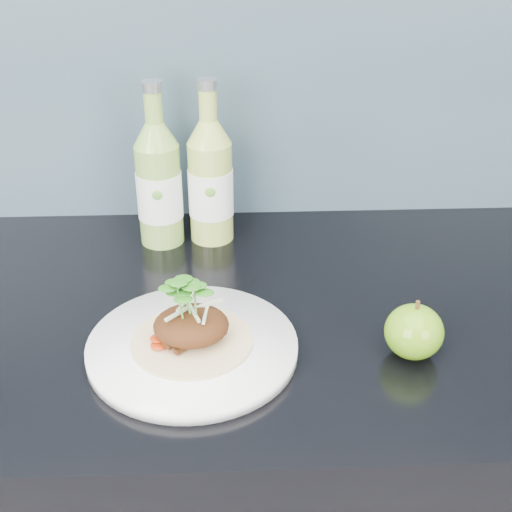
# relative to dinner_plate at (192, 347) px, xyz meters

# --- Properties ---
(dinner_plate) EXTENTS (0.33, 0.33, 0.02)m
(dinner_plate) POSITION_rel_dinner_plate_xyz_m (0.00, 0.00, 0.00)
(dinner_plate) COLOR white
(dinner_plate) RESTS_ON kitchen_counter
(pork_taco) EXTENTS (0.15, 0.15, 0.10)m
(pork_taco) POSITION_rel_dinner_plate_xyz_m (-0.00, 0.00, 0.04)
(pork_taco) COLOR tan
(pork_taco) RESTS_ON dinner_plate
(green_apple) EXTENTS (0.08, 0.08, 0.08)m
(green_apple) POSITION_rel_dinner_plate_xyz_m (0.27, -0.01, 0.03)
(green_apple) COLOR #4E860E
(green_apple) RESTS_ON kitchen_counter
(cider_bottle_left) EXTENTS (0.09, 0.09, 0.25)m
(cider_bottle_left) POSITION_rel_dinner_plate_xyz_m (-0.06, 0.29, 0.09)
(cider_bottle_left) COLOR #7EA946
(cider_bottle_left) RESTS_ON kitchen_counter
(cider_bottle_right) EXTENTS (0.08, 0.08, 0.25)m
(cider_bottle_right) POSITION_rel_dinner_plate_xyz_m (0.02, 0.30, 0.09)
(cider_bottle_right) COLOR #A5BC4E
(cider_bottle_right) RESTS_ON kitchen_counter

